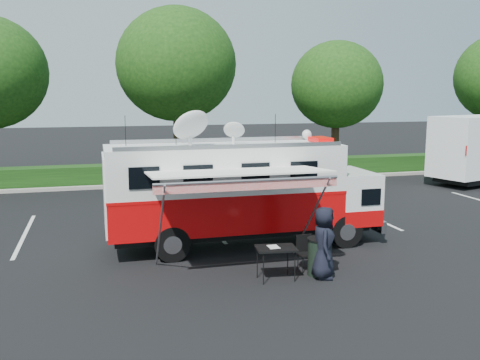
% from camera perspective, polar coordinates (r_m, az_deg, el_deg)
% --- Properties ---
extents(ground_plane, '(120.00, 120.00, 0.00)m').
position_cam_1_polar(ground_plane, '(16.10, 0.47, -6.97)').
color(ground_plane, black).
rests_on(ground_plane, ground).
extents(back_border, '(60.00, 6.14, 8.87)m').
position_cam_1_polar(back_border, '(28.29, -4.41, 10.27)').
color(back_border, '#9E998E').
rests_on(back_border, ground_plane).
extents(stall_lines, '(24.12, 5.50, 0.01)m').
position_cam_1_polar(stall_lines, '(18.80, -3.48, -4.58)').
color(stall_lines, silver).
rests_on(stall_lines, ground_plane).
extents(command_truck, '(8.09, 2.23, 3.88)m').
position_cam_1_polar(command_truck, '(15.70, 0.23, -1.15)').
color(command_truck, black).
rests_on(command_truck, ground_plane).
extents(awning, '(4.41, 2.31, 2.67)m').
position_cam_1_polar(awning, '(13.17, -0.13, 0.50)').
color(awning, white).
rests_on(awning, ground_plane).
extents(person, '(0.83, 1.01, 1.78)m').
position_cam_1_polar(person, '(13.55, 8.82, -10.25)').
color(person, black).
rests_on(person, ground_plane).
extents(folding_table, '(1.04, 0.79, 0.82)m').
position_cam_1_polar(folding_table, '(13.05, 3.86, -7.37)').
color(folding_table, black).
rests_on(folding_table, ground_plane).
extents(folding_chair, '(0.43, 0.45, 0.90)m').
position_cam_1_polar(folding_chair, '(13.94, 6.98, -7.36)').
color(folding_chair, black).
rests_on(folding_chair, ground_plane).
extents(trash_bin, '(0.63, 0.63, 0.94)m').
position_cam_1_polar(trash_bin, '(13.60, 8.48, -8.06)').
color(trash_bin, black).
rests_on(trash_bin, ground_plane).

